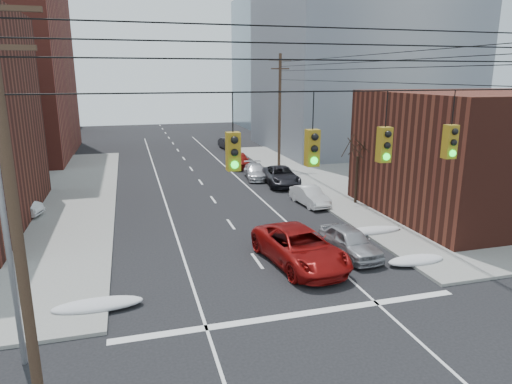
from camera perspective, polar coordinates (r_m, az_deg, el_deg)
sidewalk_ne at (r=49.08m, az=26.64°, el=2.37°), size 40.00×40.00×0.15m
building_office at (r=59.42m, az=12.82°, el=17.43°), size 22.00×20.00×25.00m
building_glass at (r=83.90m, az=5.31°, el=15.71°), size 20.00×18.00×22.00m
building_storefront at (r=34.45m, az=28.33°, el=4.31°), size 16.00×12.00×8.00m
utility_pole_left at (r=12.17m, az=-27.95°, el=-2.73°), size 2.20×0.28×11.00m
utility_pole_far at (r=44.87m, az=2.97°, el=10.26°), size 2.20×0.28×11.00m
traffic_signals at (r=12.95m, az=11.60°, el=5.90°), size 17.00×0.42×2.02m
street_light at (r=15.28m, az=-29.26°, el=-0.62°), size 0.44×0.44×9.32m
bare_tree at (r=32.99m, az=12.47°, el=2.36°), size 2.09×2.20×4.93m
snow_nw at (r=19.58m, az=-19.17°, el=-13.19°), size 3.50×1.08×0.42m
snow_ne at (r=23.92m, az=19.37°, el=-8.05°), size 3.00×1.08×0.42m
snow_east_far at (r=27.46m, az=14.04°, el=-4.75°), size 4.00×1.08×0.42m
red_pickup at (r=22.50m, az=5.50°, el=-6.89°), size 3.70×6.58×1.74m
parked_car_a at (r=23.99m, az=11.66°, el=-6.10°), size 2.12×4.45×1.47m
parked_car_b at (r=32.73m, az=6.74°, el=-0.48°), size 1.79×4.13×1.32m
parked_car_c at (r=38.53m, az=3.13°, el=2.02°), size 3.05×5.69×1.52m
parked_car_d at (r=40.84m, az=-0.04°, el=2.58°), size 2.35×4.65×1.29m
parked_car_e at (r=45.77m, az=-2.06°, el=4.00°), size 2.21×4.56×1.50m
parked_car_f at (r=57.57m, az=-3.54°, el=6.06°), size 1.86×4.28×1.37m
lot_car_a at (r=33.24m, az=-28.54°, el=-1.67°), size 4.27×2.43×1.33m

